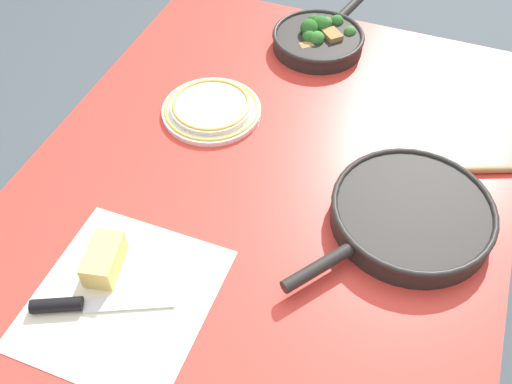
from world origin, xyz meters
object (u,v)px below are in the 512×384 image
(skillet_broccoli, at_px, (319,37))
(skillet_eggs, at_px, (411,214))
(dinner_plate_stack, at_px, (211,108))
(grater_knife, at_px, (82,304))
(cheese_block, at_px, (104,259))
(wooden_spoon, at_px, (458,170))

(skillet_broccoli, height_order, skillet_eggs, skillet_broccoli)
(skillet_broccoli, bearing_deg, dinner_plate_stack, 167.82)
(grater_knife, xyz_separation_m, dinner_plate_stack, (0.53, -0.00, 0.00))
(skillet_broccoli, distance_m, grater_knife, 0.87)
(skillet_eggs, xyz_separation_m, cheese_block, (-0.29, 0.48, 0.00))
(grater_knife, height_order, cheese_block, cheese_block)
(skillet_eggs, height_order, dinner_plate_stack, skillet_eggs)
(skillet_eggs, distance_m, cheese_block, 0.56)
(wooden_spoon, bearing_deg, dinner_plate_stack, -21.56)
(skillet_eggs, relative_size, dinner_plate_stack, 1.79)
(skillet_broccoli, height_order, grater_knife, skillet_broccoli)
(dinner_plate_stack, bearing_deg, wooden_spoon, -89.09)
(cheese_block, relative_size, dinner_plate_stack, 0.47)
(skillet_eggs, bearing_deg, skillet_broccoli, -110.99)
(grater_knife, bearing_deg, skillet_eggs, 12.96)
(cheese_block, bearing_deg, grater_knife, -177.87)
(skillet_broccoli, height_order, wooden_spoon, skillet_broccoli)
(dinner_plate_stack, bearing_deg, cheese_block, 179.19)
(grater_knife, bearing_deg, dinner_plate_stack, 64.38)
(cheese_block, xyz_separation_m, dinner_plate_stack, (0.44, -0.01, -0.01))
(grater_knife, distance_m, cheese_block, 0.08)
(cheese_block, bearing_deg, skillet_broccoli, -11.48)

